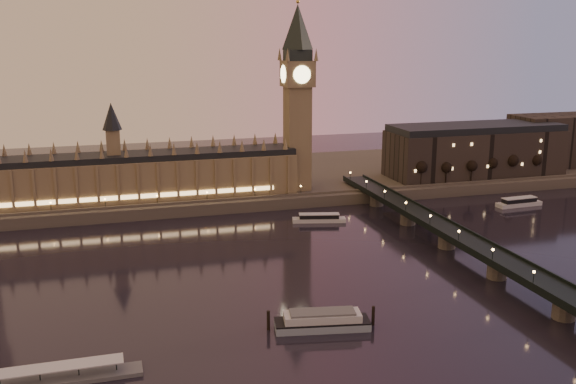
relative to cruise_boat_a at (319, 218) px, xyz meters
name	(u,v)px	position (x,y,z in m)	size (l,w,h in m)	color
ground	(254,285)	(-51.04, -73.42, -1.88)	(700.00, 700.00, 0.00)	black
far_embankment	(240,180)	(-21.04, 91.58, 1.12)	(560.00, 130.00, 6.00)	#423D35
palace_of_westminster	(127,171)	(-91.16, 47.57, 19.83)	(180.00, 26.62, 52.00)	brown
big_ben	(297,87)	(2.95, 47.57, 62.07)	(17.68, 17.68, 104.00)	brown
westminster_bridge	(470,249)	(40.57, -73.42, 3.64)	(13.20, 260.00, 15.30)	black
city_block	(503,147)	(143.90, 57.51, 20.36)	(155.00, 45.00, 34.00)	black
bare_tree_0	(421,168)	(74.78, 35.58, 14.33)	(6.71, 6.71, 13.65)	black
bare_tree_1	(445,167)	(90.44, 35.58, 14.33)	(6.71, 6.71, 13.65)	black
bare_tree_2	(469,165)	(106.10, 35.58, 14.33)	(6.71, 6.71, 13.65)	black
bare_tree_3	(492,164)	(121.76, 35.58, 14.33)	(6.71, 6.71, 13.65)	black
bare_tree_4	(514,163)	(137.41, 35.58, 14.33)	(6.71, 6.71, 13.65)	black
bare_tree_5	(536,161)	(153.07, 35.58, 14.33)	(6.71, 6.71, 13.65)	black
cruise_boat_a	(319,218)	(0.00, 0.00, 0.00)	(27.30, 11.94, 4.27)	silver
cruise_boat_b	(519,202)	(115.84, -1.38, 0.26)	(26.64, 8.03, 4.86)	silver
moored_barge	(322,321)	(-38.34, -115.32, 0.83)	(34.49, 13.68, 6.42)	#8092A3
pontoon_pier	(63,377)	(-116.45, -126.16, -0.68)	(41.74, 6.96, 11.13)	#595B5E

